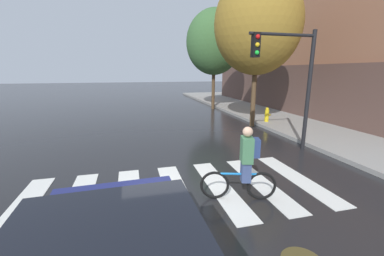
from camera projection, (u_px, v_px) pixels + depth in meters
name	position (u px, v px, depth m)	size (l,w,h in m)	color
ground_plane	(179.00, 192.00, 5.88)	(120.00, 120.00, 0.00)	black
crosswalk_stripes	(177.00, 192.00, 5.87)	(7.20, 3.23, 0.01)	silver
cyclist	(245.00, 164.00, 5.39)	(1.66, 0.54, 1.69)	black
traffic_light_near	(290.00, 70.00, 8.28)	(2.47, 0.28, 4.20)	black
fire_hydrant	(267.00, 115.00, 13.27)	(0.33, 0.22, 0.78)	gold
street_tree_near	(258.00, 24.00, 11.82)	(4.19, 4.19, 7.45)	#4C3823
street_tree_mid	(214.00, 42.00, 17.73)	(4.05, 4.05, 7.20)	#4C3823
corner_building	(367.00, 29.00, 18.42)	(15.02, 20.50, 11.91)	brown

